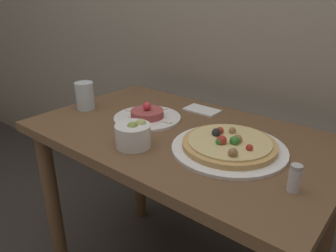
{
  "coord_description": "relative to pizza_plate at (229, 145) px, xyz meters",
  "views": [
    {
      "loc": [
        0.62,
        -0.51,
        1.2
      ],
      "look_at": [
        -0.01,
        0.26,
        0.78
      ],
      "focal_mm": 35.0,
      "sensor_mm": 36.0,
      "label": 1
    }
  ],
  "objects": [
    {
      "name": "pizza_plate",
      "position": [
        0.0,
        0.0,
        0.0
      ],
      "size": [
        0.35,
        0.35,
        0.06
      ],
      "color": "white",
      "rests_on": "dining_table"
    },
    {
      "name": "drinking_glass",
      "position": [
        -0.64,
        -0.04,
        0.04
      ],
      "size": [
        0.07,
        0.07,
        0.11
      ],
      "color": "silver",
      "rests_on": "dining_table"
    },
    {
      "name": "tartare_plate",
      "position": [
        -0.37,
        0.03,
        -0.0
      ],
      "size": [
        0.25,
        0.25,
        0.07
      ],
      "color": "white",
      "rests_on": "dining_table"
    },
    {
      "name": "napkin",
      "position": [
        -0.25,
        0.23,
        -0.01
      ],
      "size": [
        0.14,
        0.08,
        0.01
      ],
      "color": "white",
      "rests_on": "dining_table"
    },
    {
      "name": "salt_shaker",
      "position": [
        0.23,
        -0.09,
        0.02
      ],
      "size": [
        0.03,
        0.03,
        0.07
      ],
      "color": "silver",
      "rests_on": "dining_table"
    },
    {
      "name": "dining_table",
      "position": [
        -0.2,
        0.02,
        -0.15
      ],
      "size": [
        1.05,
        0.64,
        0.74
      ],
      "color": "brown",
      "rests_on": "ground_plane"
    },
    {
      "name": "small_bowl",
      "position": [
        -0.25,
        -0.16,
        0.02
      ],
      "size": [
        0.11,
        0.11,
        0.08
      ],
      "color": "white",
      "rests_on": "dining_table"
    }
  ]
}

